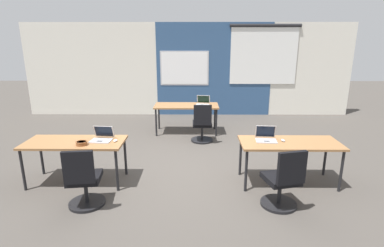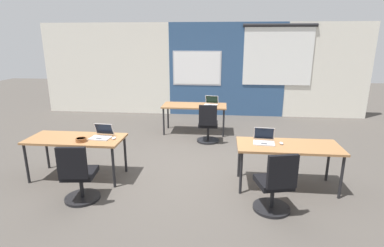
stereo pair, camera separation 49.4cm
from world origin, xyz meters
TOP-DOWN VIEW (x-y plane):
  - ground_plane at (0.00, 0.00)m, footprint 24.00×24.00m
  - back_wall_assembly at (0.05, 4.19)m, footprint 10.00×0.27m
  - desk_near_left at (-1.75, -0.60)m, footprint 1.60×0.70m
  - desk_near_right at (1.75, -0.60)m, footprint 1.60×0.70m
  - desk_far_center at (0.00, 2.20)m, footprint 1.60×0.70m
  - laptop_near_left_inner at (-1.32, -0.54)m, footprint 0.36×0.34m
  - mouse_near_left_inner at (-1.08, -0.61)m, footprint 0.07×0.11m
  - chair_near_left_inner at (-1.35, -1.39)m, footprint 0.52×0.56m
  - laptop_far_right at (0.42, 2.24)m, footprint 0.37×0.35m
  - chair_far_right at (0.38, 1.46)m, footprint 0.52×0.54m
  - laptop_near_right_inner at (1.38, -0.52)m, footprint 0.35×0.32m
  - mouse_near_right_inner at (1.64, -0.57)m, footprint 0.07×0.11m
  - chair_near_right_inner at (1.44, -1.39)m, footprint 0.53×0.59m
  - snack_bowl at (-1.57, -0.78)m, footprint 0.18×0.18m

SIDE VIEW (x-z plane):
  - ground_plane at x=0.00m, z-range 0.00..0.00m
  - chair_near_left_inner at x=-1.35m, z-range -0.08..0.84m
  - chair_far_right at x=0.38m, z-range -0.08..0.84m
  - chair_near_right_inner at x=1.44m, z-range -0.08..0.84m
  - desk_near_left at x=-1.75m, z-range 0.30..1.02m
  - desk_near_right at x=1.75m, z-range 0.30..1.02m
  - desk_far_center at x=0.00m, z-range 0.30..1.02m
  - mouse_near_left_inner at x=-1.08m, z-range 0.72..0.75m
  - mouse_near_right_inner at x=1.64m, z-range 0.72..0.75m
  - snack_bowl at x=-1.57m, z-range 0.72..0.79m
  - laptop_near_left_inner at x=-1.32m, z-range 0.66..0.88m
  - laptop_far_right at x=0.42m, z-range 0.66..0.88m
  - laptop_near_right_inner at x=1.38m, z-range 0.65..0.89m
  - back_wall_assembly at x=0.05m, z-range 0.01..2.81m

